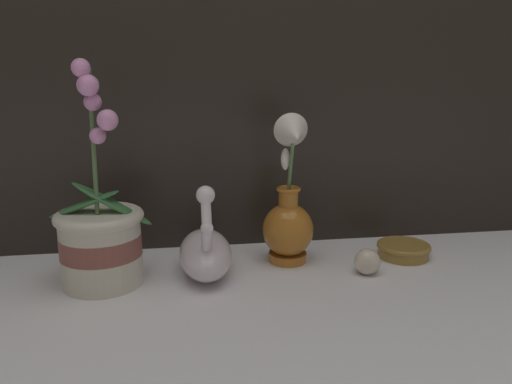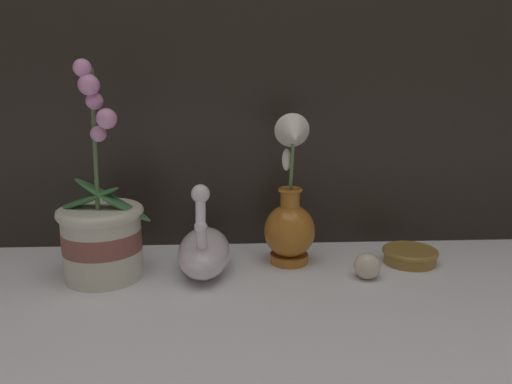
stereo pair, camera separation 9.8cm
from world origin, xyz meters
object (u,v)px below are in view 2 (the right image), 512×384
Objects in this scene: glass_sphere at (367,266)px; amber_dish at (410,254)px; blue_vase at (290,216)px; swan_figurine at (204,249)px; orchid_potted_plant at (102,232)px.

glass_sphere is 0.45× the size of amber_dish.
blue_vase is 6.06× the size of glass_sphere.
swan_figurine is 0.66× the size of blue_vase.
swan_figurine is 0.19m from blue_vase.
glass_sphere is (0.14, -0.08, -0.08)m from blue_vase.
amber_dish is (0.43, 0.03, -0.03)m from swan_figurine.
blue_vase reaches higher than swan_figurine.
amber_dish is at bearing -1.70° from blue_vase.
orchid_potted_plant is 0.37m from blue_vase.
swan_figurine is at bearing -176.01° from amber_dish.
blue_vase is at bearing 12.05° from swan_figurine.
glass_sphere is at bearing -8.47° from swan_figurine.
swan_figurine is (0.19, 0.02, -0.04)m from orchid_potted_plant.
blue_vase is at bearing 149.12° from glass_sphere.
blue_vase is 0.27m from amber_dish.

